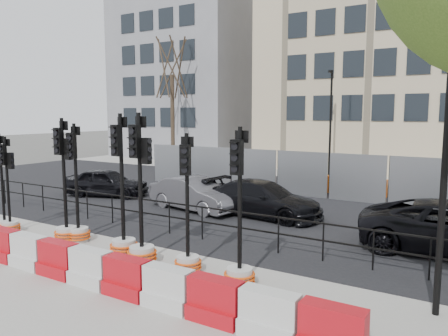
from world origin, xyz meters
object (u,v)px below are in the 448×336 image
Objects in this scene: lamp_post_near at (447,139)px; traffic_signal_h at (239,255)px; traffic_signal_a at (4,212)px; car_a at (106,183)px; traffic_signal_d at (66,213)px; car_c at (263,199)px.

lamp_post_near reaches higher than traffic_signal_h.
lamp_post_near reaches higher than traffic_signal_a.
lamp_post_near is 1.53× the size of car_a.
traffic_signal_d is at bearing 179.68° from traffic_signal_h.
traffic_signal_d reaches higher than car_c.
lamp_post_near reaches higher than traffic_signal_d.
car_c is (7.55, 0.20, 0.02)m from car_a.
traffic_signal_h is at bearing 0.03° from traffic_signal_a.
traffic_signal_d is 6.87m from car_a.
car_c is (3.42, 5.68, -0.20)m from traffic_signal_d.
traffic_signal_a reaches higher than car_a.
lamp_post_near is 8.46m from car_c.
traffic_signal_h is 11.50m from car_a.
traffic_signal_d is (2.57, 0.27, 0.21)m from traffic_signal_a.
traffic_signal_d reaches higher than traffic_signal_a.
car_c reaches higher than car_a.
traffic_signal_a is at bearing -176.69° from lamp_post_near.
traffic_signal_h is 0.86× the size of car_a.
lamp_post_near is 1.77× the size of traffic_signal_h.
lamp_post_near is 1.32× the size of car_c.
car_c is (-6.11, 5.25, -2.58)m from lamp_post_near.
traffic_signal_a is at bearing -177.62° from traffic_signal_h.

